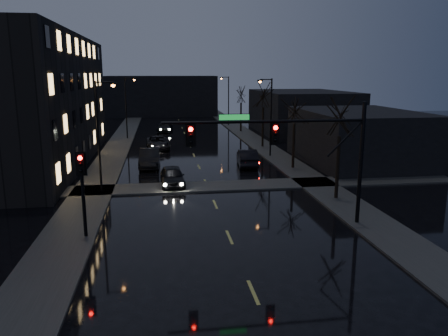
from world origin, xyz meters
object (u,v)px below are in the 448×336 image
object	(u,v)px
oncoming_car_a	(172,176)
lead_car	(247,158)
oncoming_car_b	(150,158)
oncoming_car_d	(165,127)
oncoming_car_c	(158,142)

from	to	relation	value
oncoming_car_a	lead_car	distance (m)	9.59
oncoming_car_a	oncoming_car_b	size ratio (longest dim) A/B	0.86
oncoming_car_b	lead_car	bearing A→B (deg)	-4.43
oncoming_car_b	oncoming_car_d	bearing A→B (deg)	87.28
oncoming_car_c	oncoming_car_a	bearing A→B (deg)	-90.96
oncoming_car_d	oncoming_car_c	bearing A→B (deg)	-86.64
oncoming_car_c	oncoming_car_d	bearing A→B (deg)	81.50
oncoming_car_a	oncoming_car_d	xyz separation A→B (m)	(-0.13, 32.07, -0.03)
oncoming_car_b	oncoming_car_c	xyz separation A→B (m)	(0.74, 9.98, -0.11)
oncoming_car_a	oncoming_car_c	xyz separation A→B (m)	(-1.12, 17.27, -0.02)
oncoming_car_a	lead_car	xyz separation A→B (m)	(7.15, 6.39, 0.05)
oncoming_car_a	oncoming_car_b	world-z (taller)	oncoming_car_b
oncoming_car_b	oncoming_car_c	size ratio (longest dim) A/B	0.97
oncoming_car_c	lead_car	xyz separation A→B (m)	(8.28, -10.88, 0.07)
oncoming_car_b	lead_car	size ratio (longest dim) A/B	1.06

